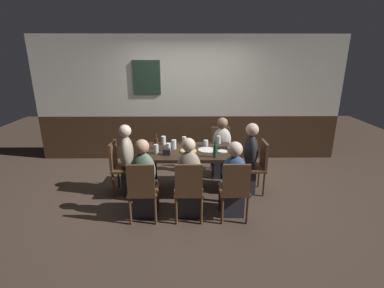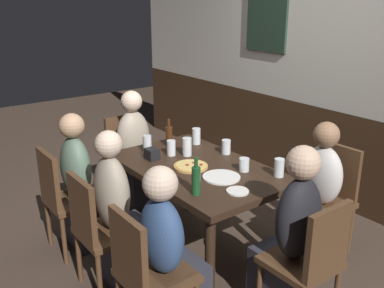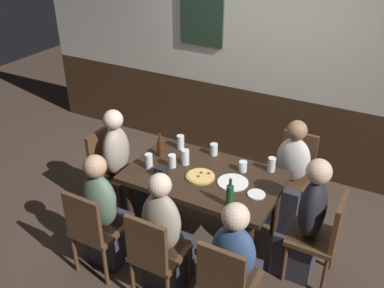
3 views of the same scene
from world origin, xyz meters
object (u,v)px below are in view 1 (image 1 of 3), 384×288
at_px(beer_glass_tall, 219,140).
at_px(pint_glass_amber, 206,143).
at_px(person_head_west, 130,165).
at_px(plate_white_large, 207,150).
at_px(chair_right_near, 235,188).
at_px(plate_white_small, 222,151).
at_px(chair_head_east, 257,164).
at_px(person_mid_near, 189,183).
at_px(chair_left_near, 143,188).
at_px(chair_mid_near, 189,188).
at_px(pizza, 188,151).
at_px(dining_table, 189,156).
at_px(chair_head_west, 120,165).
at_px(pint_glass_stout, 168,147).
at_px(beer_bottle_brown, 156,143).
at_px(person_head_east, 247,164).
at_px(chair_right_far, 221,148).
at_px(person_left_near, 145,184).
at_px(tumbler_short, 184,141).
at_px(person_right_far, 222,152).
at_px(highball_clear, 156,150).
at_px(person_right_near, 233,184).
at_px(beer_bottle_green, 215,151).
at_px(beer_glass_half, 164,141).
at_px(tumbler_water, 174,145).
at_px(condiment_caddy, 167,152).

bearing_deg(beer_glass_tall, pint_glass_amber, -150.25).
relative_size(person_head_west, plate_white_large, 4.21).
xyz_separation_m(chair_right_near, plate_white_small, (-0.08, 0.79, 0.25)).
xyz_separation_m(person_head_west, plate_white_small, (1.50, -0.07, 0.25)).
relative_size(chair_head_east, person_mid_near, 0.75).
height_order(chair_left_near, plate_white_small, chair_left_near).
xyz_separation_m(chair_mid_near, pizza, (-0.01, 0.80, 0.26)).
xyz_separation_m(dining_table, person_head_west, (-0.96, 0.00, -0.15)).
height_order(chair_head_west, plate_white_large, chair_head_west).
height_order(pint_glass_stout, beer_bottle_brown, beer_bottle_brown).
bearing_deg(person_head_east, chair_right_far, 111.64).
height_order(pizza, pint_glass_amber, pint_glass_amber).
bearing_deg(chair_right_far, dining_table, -125.96).
bearing_deg(person_head_west, person_mid_near, -35.88).
distance_m(dining_table, person_mid_near, 0.71).
bearing_deg(dining_table, person_left_near, -131.83).
bearing_deg(tumbler_short, pizza, -80.51).
relative_size(chair_right_far, person_right_far, 0.79).
relative_size(chair_head_west, chair_left_near, 1.00).
bearing_deg(pint_glass_stout, beer_glass_tall, 24.15).
distance_m(pizza, beer_glass_tall, 0.67).
bearing_deg(pint_glass_amber, highball_clear, -155.29).
xyz_separation_m(person_head_west, beer_glass_tall, (1.48, 0.35, 0.31)).
bearing_deg(chair_right_far, person_head_west, -151.57).
xyz_separation_m(person_right_far, plate_white_small, (-0.08, -0.76, 0.28)).
height_order(chair_head_west, person_left_near, person_left_near).
height_order(person_right_far, person_right_near, person_right_near).
xyz_separation_m(chair_right_near, beer_glass_tall, (-0.10, 1.21, 0.31)).
xyz_separation_m(chair_head_west, beer_bottle_brown, (0.59, 0.10, 0.34)).
bearing_deg(dining_table, beer_glass_tall, 34.35).
relative_size(person_right_far, beer_bottle_green, 4.22).
bearing_deg(chair_head_east, pint_glass_amber, 164.98).
distance_m(chair_head_west, beer_bottle_green, 1.59).
bearing_deg(pint_glass_stout, beer_glass_half, 107.19).
distance_m(chair_head_east, chair_right_near, 0.99).
height_order(chair_left_near, beer_glass_half, beer_glass_half).
relative_size(person_mid_near, plate_white_large, 4.21).
height_order(chair_head_east, chair_right_near, same).
distance_m(chair_head_west, person_head_west, 0.16).
height_order(chair_left_near, chair_right_far, same).
distance_m(tumbler_short, plate_white_large, 0.52).
height_order(highball_clear, beer_bottle_green, beer_bottle_green).
xyz_separation_m(person_right_near, tumbler_water, (-0.86, 0.77, 0.33)).
distance_m(chair_mid_near, tumbler_water, 1.01).
distance_m(tumbler_water, beer_bottle_green, 0.75).
relative_size(chair_head_east, chair_head_west, 1.00).
distance_m(beer_bottle_green, condiment_caddy, 0.75).
height_order(chair_right_near, pizza, chair_right_near).
distance_m(chair_head_west, plate_white_small, 1.68).
relative_size(person_head_east, person_left_near, 1.03).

